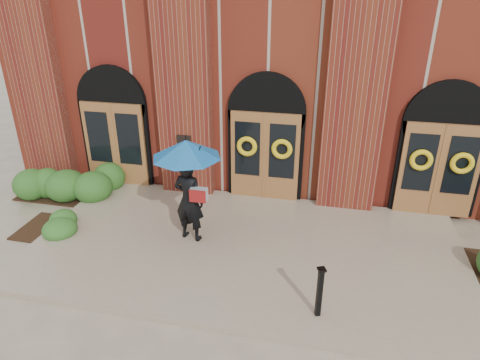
# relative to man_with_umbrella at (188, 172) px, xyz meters

# --- Properties ---
(ground) EXTENTS (90.00, 90.00, 0.00)m
(ground) POSITION_rel_man_with_umbrella_xyz_m (1.35, -0.20, -1.91)
(ground) COLOR tan
(ground) RESTS_ON ground
(landing) EXTENTS (10.00, 5.30, 0.15)m
(landing) POSITION_rel_man_with_umbrella_xyz_m (1.35, -0.05, -1.83)
(landing) COLOR gray
(landing) RESTS_ON ground
(church_building) EXTENTS (16.20, 12.53, 7.00)m
(church_building) POSITION_rel_man_with_umbrella_xyz_m (1.35, 8.59, 1.59)
(church_building) COLOR maroon
(church_building) RESTS_ON ground
(man_with_umbrella) EXTENTS (1.87, 1.87, 2.51)m
(man_with_umbrella) POSITION_rel_man_with_umbrella_xyz_m (0.00, 0.00, 0.00)
(man_with_umbrella) COLOR black
(man_with_umbrella) RESTS_ON landing
(metal_post) EXTENTS (0.19, 0.19, 1.05)m
(metal_post) POSITION_rel_man_with_umbrella_xyz_m (3.14, -2.01, -1.20)
(metal_post) COLOR black
(metal_post) RESTS_ON landing
(hedge_wall_left) EXTENTS (3.26, 1.30, 0.84)m
(hedge_wall_left) POSITION_rel_man_with_umbrella_xyz_m (-4.01, 1.72, -1.49)
(hedge_wall_left) COLOR #27541C
(hedge_wall_left) RESTS_ON ground
(hedge_front_left) EXTENTS (1.37, 1.18, 0.48)m
(hedge_front_left) POSITION_rel_man_with_umbrella_xyz_m (-3.75, -0.20, -1.66)
(hedge_front_left) COLOR #2A591E
(hedge_front_left) RESTS_ON ground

